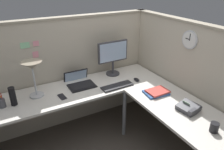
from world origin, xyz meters
The scene contains 19 objects.
ground_plane centered at (0.00, 0.00, 0.00)m, with size 6.80×6.80×0.00m, color #4C443D.
cubicle_wall_back centered at (-0.36, 0.87, 0.79)m, with size 2.57×0.12×1.58m.
cubicle_wall_right centered at (0.87, -0.27, 0.79)m, with size 0.12×2.37×1.58m.
desk centered at (-0.15, -0.05, 0.63)m, with size 2.35×2.15×0.73m.
monitor centered at (0.25, 0.64, 1.02)m, with size 0.46×0.20×0.50m.
laptop centered at (-0.30, 0.59, 0.75)m, with size 0.34×0.38×0.22m.
keyboard centered at (0.10, 0.26, 0.74)m, with size 0.43×0.14×0.02m, color #232326.
computer_mouse centered at (0.43, 0.29, 0.75)m, with size 0.06×0.10×0.03m, color black.
desk_lamp_dome centered at (-0.87, 0.53, 1.09)m, with size 0.24×0.24×0.44m.
pen_cup centered at (-1.25, 0.46, 0.78)m, with size 0.08×0.08×0.18m.
cell_phone centered at (-0.61, 0.35, 0.73)m, with size 0.07×0.14×0.01m, color black.
thermos_flask centered at (-1.13, 0.45, 0.84)m, with size 0.07×0.07×0.22m, color black.
office_phone centered at (0.50, -0.58, 0.77)m, with size 0.21×0.23×0.11m.
book_stack centered at (0.44, -0.13, 0.75)m, with size 0.30×0.24×0.04m.
coffee_mug centered at (0.45, -0.94, 0.78)m, with size 0.08×0.08×0.10m, color black.
wall_clock centered at (0.82, -0.18, 1.38)m, with size 0.04×0.22×0.22m.
pinned_note_leftmost centered at (-0.77, 0.82, 1.15)m, with size 0.07×0.00×0.08m, color pink.
pinned_note_middle centered at (-0.87, 0.82, 1.29)m, with size 0.11×0.00×0.07m, color #8CCC99.
pinned_note_rightmost centered at (-0.74, 0.82, 1.29)m, with size 0.07×0.00×0.06m, color pink.
Camera 1 is at (-1.15, -1.88, 2.06)m, focal length 34.37 mm.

